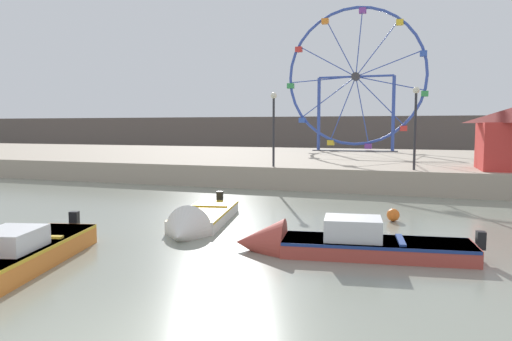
% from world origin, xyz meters
% --- Properties ---
extents(quay_promenade, '(110.00, 23.01, 1.17)m').
position_xyz_m(quay_promenade, '(0.00, 29.32, 0.59)').
color(quay_promenade, tan).
rests_on(quay_promenade, ground_plane).
extents(distant_town_skyline, '(140.00, 3.00, 4.40)m').
position_xyz_m(distant_town_skyline, '(0.00, 50.08, 2.20)').
color(distant_town_skyline, '#564C47').
rests_on(distant_town_skyline, ground_plane).
extents(motorboat_white_red_stripe, '(2.59, 5.92, 1.43)m').
position_xyz_m(motorboat_white_red_stripe, '(-2.99, 8.02, 0.22)').
color(motorboat_white_red_stripe, silver).
rests_on(motorboat_white_red_stripe, ground_plane).
extents(motorboat_orange_hull, '(2.82, 6.25, 1.39)m').
position_xyz_m(motorboat_orange_hull, '(-4.65, 1.87, 0.34)').
color(motorboat_orange_hull, orange).
rests_on(motorboat_orange_hull, ground_plane).
extents(motorboat_faded_red, '(6.26, 2.26, 1.44)m').
position_xyz_m(motorboat_faded_red, '(1.68, 6.28, 0.29)').
color(motorboat_faded_red, '#B24238').
rests_on(motorboat_faded_red, ground_plane).
extents(ferris_wheel_blue_frame, '(11.77, 1.20, 12.09)m').
position_xyz_m(ferris_wheel_blue_frame, '(-1.87, 35.91, 7.25)').
color(ferris_wheel_blue_frame, '#334CA8').
rests_on(ferris_wheel_blue_frame, quay_promenade).
extents(promenade_lamp_near, '(0.32, 0.32, 4.01)m').
position_xyz_m(promenade_lamp_near, '(3.39, 18.83, 3.79)').
color(promenade_lamp_near, '#2D2D33').
rests_on(promenade_lamp_near, quay_promenade).
extents(promenade_lamp_far, '(0.32, 0.32, 3.88)m').
position_xyz_m(promenade_lamp_far, '(-3.69, 18.53, 3.71)').
color(promenade_lamp_far, '#2D2D33').
rests_on(promenade_lamp_far, quay_promenade).
extents(mooring_buoy_orange, '(0.44, 0.44, 0.44)m').
position_xyz_m(mooring_buoy_orange, '(2.91, 11.35, 0.22)').
color(mooring_buoy_orange, orange).
rests_on(mooring_buoy_orange, ground_plane).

